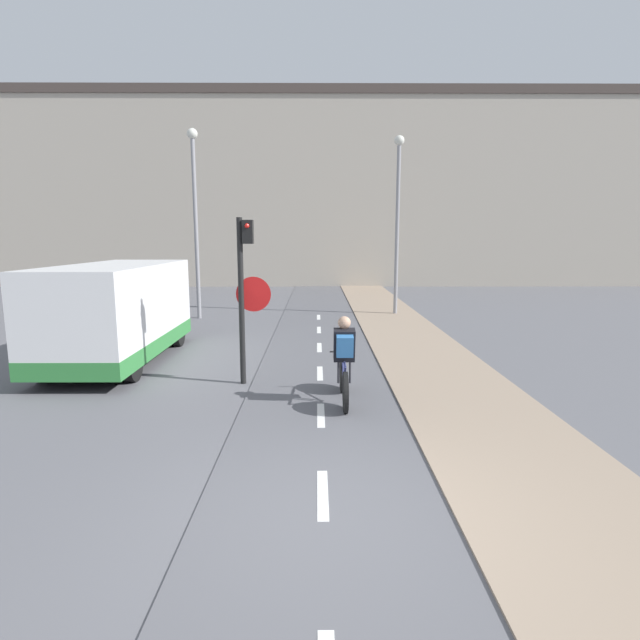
{
  "coord_description": "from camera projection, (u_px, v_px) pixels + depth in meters",
  "views": [
    {
      "loc": [
        -0.06,
        -4.64,
        2.83
      ],
      "look_at": [
        0.0,
        5.23,
        1.2
      ],
      "focal_mm": 28.0,
      "sensor_mm": 36.0,
      "label": 1
    }
  ],
  "objects": [
    {
      "name": "van",
      "position": [
        118.0,
        314.0,
        11.4
      ],
      "size": [
        1.99,
        5.11,
        2.24
      ],
      "color": "white",
      "rests_on": "ground_plane"
    },
    {
      "name": "cyclist_near",
      "position": [
        344.0,
        362.0,
        8.54
      ],
      "size": [
        0.46,
        1.79,
        1.52
      ],
      "color": "black",
      "rests_on": "ground_plane"
    },
    {
      "name": "bike_lane",
      "position": [
        323.0,
        520.0,
        5.04
      ],
      "size": [
        2.67,
        60.0,
        0.02
      ],
      "color": "#56565B",
      "rests_on": "ground_plane"
    },
    {
      "name": "street_lamp_far",
      "position": [
        195.0,
        204.0,
        17.17
      ],
      "size": [
        0.36,
        0.36,
        6.48
      ],
      "color": "gray",
      "rests_on": "ground_plane"
    },
    {
      "name": "ground_plane",
      "position": [
        323.0,
        521.0,
        5.04
      ],
      "size": [
        120.0,
        120.0,
        0.0
      ],
      "primitive_type": "plane",
      "color": "#5B5B60"
    },
    {
      "name": "street_lamp_sidewalk",
      "position": [
        398.0,
        207.0,
        17.98
      ],
      "size": [
        0.36,
        0.36,
        6.41
      ],
      "color": "gray",
      "rests_on": "ground_plane"
    },
    {
      "name": "sidewalk_strip",
      "position": [
        573.0,
        518.0,
        5.05
      ],
      "size": [
        2.4,
        60.0,
        0.05
      ],
      "color": "gray",
      "rests_on": "ground_plane"
    },
    {
      "name": "traffic_light_pole",
      "position": [
        245.0,
        283.0,
        9.49
      ],
      "size": [
        0.67,
        0.25,
        3.21
      ],
      "color": "black",
      "rests_on": "ground_plane"
    },
    {
      "name": "building_row_background",
      "position": [
        318.0,
        192.0,
        30.86
      ],
      "size": [
        60.0,
        5.2,
        11.24
      ],
      "color": "#B2A899",
      "rests_on": "ground_plane"
    }
  ]
}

